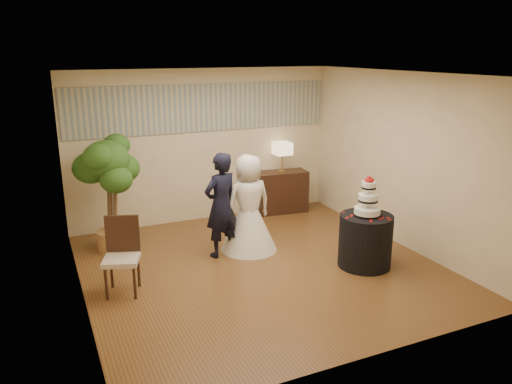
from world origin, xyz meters
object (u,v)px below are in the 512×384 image
groom (221,205)px  side_chair (121,257)px  console (282,192)px  cake_table (365,241)px  table_lamp (282,157)px  ficus_tree (109,193)px  wedding_cake (368,196)px  bride (249,203)px

groom → side_chair: 1.80m
console → side_chair: bearing=-141.3°
cake_table → table_lamp: 2.91m
console → ficus_tree: (-3.37, -0.62, 0.53)m
ficus_tree → cake_table: bearing=-33.6°
groom → table_lamp: (1.86, 1.56, 0.29)m
console → table_lamp: (0.00, 0.00, 0.70)m
groom → console: size_ratio=1.67×
cake_table → side_chair: side_chair is taller
wedding_cake → console: 2.90m
groom → ficus_tree: (-1.52, 0.94, 0.12)m
wedding_cake → ficus_tree: (-3.31, 2.20, -0.14)m
wedding_cake → ficus_tree: bearing=146.4°
console → ficus_tree: ficus_tree is taller
bride → ficus_tree: bearing=-28.6°
console → ficus_tree: 3.47m
wedding_cake → console: size_ratio=0.60×
cake_table → wedding_cake: (0.00, 0.00, 0.69)m
groom → wedding_cake: (1.80, -1.26, 0.27)m
side_chair → ficus_tree: bearing=105.2°
console → ficus_tree: size_ratio=0.52×
groom → table_lamp: 2.44m
bride → wedding_cake: bearing=131.0°
bride → table_lamp: bride is taller
cake_table → bride: bearing=135.4°
cake_table → side_chair: (-3.44, 0.60, 0.11)m
bride → table_lamp: size_ratio=2.70×
console → side_chair: size_ratio=0.96×
console → side_chair: (-3.50, -2.22, 0.10)m
cake_table → side_chair: bearing=170.1°
wedding_cake → console: (0.06, 2.82, -0.68)m
groom → console: (1.86, 1.56, -0.41)m
bride → console: (1.38, 1.52, -0.37)m
cake_table → console: console is taller
wedding_cake → side_chair: 3.54m
wedding_cake → table_lamp: bearing=88.8°
bride → groom: bearing=0.4°
cake_table → console: (0.06, 2.82, 0.01)m
table_lamp → ficus_tree: ficus_tree is taller
cake_table → ficus_tree: bearing=146.4°
table_lamp → side_chair: bearing=-147.6°
groom → table_lamp: bearing=-158.7°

